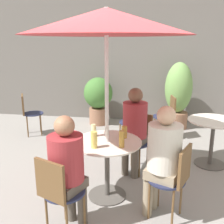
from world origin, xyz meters
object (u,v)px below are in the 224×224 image
object	(u,v)px
cafe_table_far	(213,132)
bistro_chair_0	(58,190)
seated_person_2	(134,124)
beer_glass_0	(124,132)
bistro_chair_3	(28,111)
seated_person_0	(67,164)
potted_plant_0	(98,97)
bistro_chair_1	(175,176)
beer_glass_1	(94,130)
beer_glass_2	(94,140)
umbrella	(106,22)
bistro_chair_2	(139,137)
seated_person_1	(163,153)
potted_plant_1	(178,93)
beer_glass_3	(122,139)
cafe_table_near	(107,155)
bistro_chair_5	(168,113)
bistro_chair_4	(134,118)

from	to	relation	value
cafe_table_far	bistro_chair_0	distance (m)	2.57
seated_person_2	beer_glass_0	distance (m)	0.50
bistro_chair_3	seated_person_0	bearing A→B (deg)	-174.04
bistro_chair_0	potted_plant_0	xyz separation A→B (m)	(-0.35, 3.65, 0.11)
bistro_chair_1	beer_glass_1	bearing A→B (deg)	-92.94
seated_person_0	beer_glass_2	bearing A→B (deg)	-88.54
bistro_chair_0	umbrella	bearing A→B (deg)	-90.00
bistro_chair_2	beer_glass_1	distance (m)	0.86
umbrella	bistro_chair_1	bearing A→B (deg)	-23.73
seated_person_1	seated_person_2	xyz separation A→B (m)	(-0.36, 0.92, 0.01)
potted_plant_1	beer_glass_3	bearing A→B (deg)	-106.45
bistro_chair_1	potted_plant_1	distance (m)	3.23
bistro_chair_1	beer_glass_1	distance (m)	1.11
bistro_chair_1	potted_plant_0	distance (m)	3.54
beer_glass_1	beer_glass_3	world-z (taller)	beer_glass_3
bistro_chair_1	bistro_chair_3	size ratio (longest dim) A/B	1.00
cafe_table_near	seated_person_0	size ratio (longest dim) A/B	0.68
potted_plant_0	potted_plant_1	distance (m)	1.77
bistro_chair_5	seated_person_0	bearing A→B (deg)	-31.29
bistro_chair_1	beer_glass_1	world-z (taller)	beer_glass_1
potted_plant_0	cafe_table_near	bearing A→B (deg)	-76.58
cafe_table_far	bistro_chair_4	bearing A→B (deg)	152.19
bistro_chair_1	beer_glass_3	world-z (taller)	beer_glass_3
bistro_chair_3	umbrella	world-z (taller)	umbrella
bistro_chair_5	potted_plant_1	size ratio (longest dim) A/B	0.58
beer_glass_0	umbrella	distance (m)	1.29
cafe_table_near	beer_glass_0	world-z (taller)	beer_glass_0
seated_person_0	beer_glass_0	distance (m)	0.92
bistro_chair_5	beer_glass_0	xyz separation A→B (m)	(-0.64, -2.00, 0.28)
beer_glass_0	seated_person_2	bearing A→B (deg)	79.27
bistro_chair_3	umbrella	distance (m)	3.14
bistro_chair_5	beer_glass_1	xyz separation A→B (m)	(-1.02, -2.01, 0.28)
seated_person_2	potted_plant_1	distance (m)	2.37
cafe_table_far	umbrella	distance (m)	2.37
bistro_chair_4	potted_plant_1	distance (m)	1.45
seated_person_0	seated_person_2	distance (m)	1.39
cafe_table_far	potted_plant_1	world-z (taller)	potted_plant_1
bistro_chair_3	beer_glass_1	size ratio (longest dim) A/B	5.51
bistro_chair_4	bistro_chair_5	size ratio (longest dim) A/B	1.00
bistro_chair_3	beer_glass_2	size ratio (longest dim) A/B	4.52
beer_glass_0	bistro_chair_3	bearing A→B (deg)	139.89
bistro_chair_5	bistro_chair_4	bearing A→B (deg)	-66.36
cafe_table_near	bistro_chair_3	distance (m)	2.73
bistro_chair_5	potted_plant_0	world-z (taller)	potted_plant_0
bistro_chair_0	beer_glass_1	size ratio (longest dim) A/B	5.51
bistro_chair_0	bistro_chair_2	bearing A→B (deg)	-90.00
bistro_chair_0	potted_plant_1	size ratio (longest dim) A/B	0.58
umbrella	bistro_chair_4	bearing A→B (deg)	83.38
beer_glass_3	cafe_table_far	bearing A→B (deg)	44.47
bistro_chair_4	potted_plant_0	world-z (taller)	potted_plant_0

